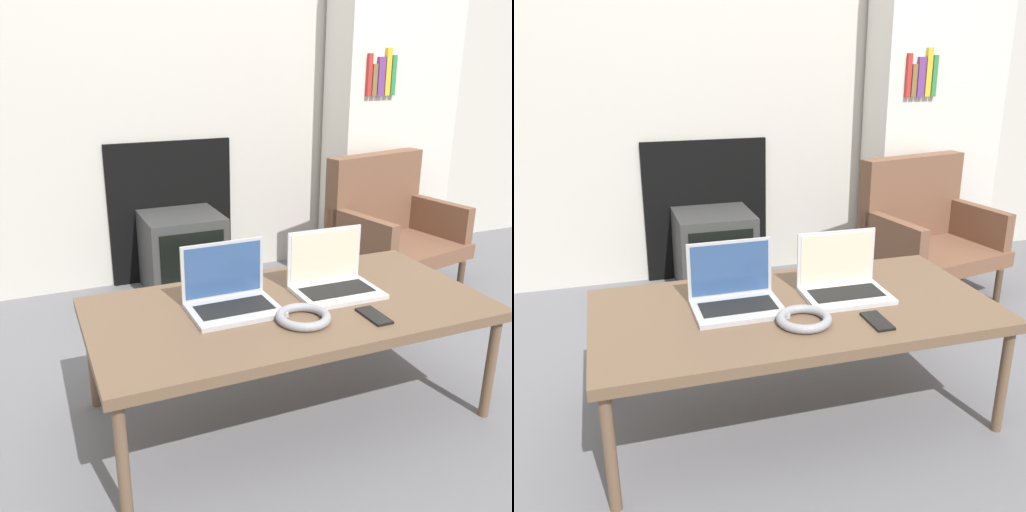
% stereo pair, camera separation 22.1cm
% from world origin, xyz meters
% --- Properties ---
extents(ground_plane, '(14.00, 14.00, 0.00)m').
position_xyz_m(ground_plane, '(0.00, 0.00, 0.00)').
color(ground_plane, slate).
extents(wall_back, '(7.00, 0.08, 2.60)m').
position_xyz_m(wall_back, '(-0.00, 1.67, 1.29)').
color(wall_back, beige).
rests_on(wall_back, ground_plane).
extents(table, '(1.38, 0.69, 0.43)m').
position_xyz_m(table, '(0.00, 0.15, 0.40)').
color(table, brown).
rests_on(table, ground_plane).
extents(laptop_left, '(0.30, 0.22, 0.22)m').
position_xyz_m(laptop_left, '(-0.20, 0.21, 0.48)').
color(laptop_left, '#B2B2B7').
rests_on(laptop_left, table).
extents(laptop_right, '(0.30, 0.22, 0.22)m').
position_xyz_m(laptop_right, '(0.20, 0.21, 0.48)').
color(laptop_right, silver).
rests_on(laptop_right, table).
extents(headphones, '(0.18, 0.18, 0.03)m').
position_xyz_m(headphones, '(-0.02, 0.02, 0.44)').
color(headphones, gray).
rests_on(headphones, table).
extents(phone, '(0.06, 0.14, 0.01)m').
position_xyz_m(phone, '(0.21, -0.04, 0.43)').
color(phone, black).
rests_on(phone, table).
extents(tv, '(0.42, 0.40, 0.43)m').
position_xyz_m(tv, '(-0.03, 1.42, 0.22)').
color(tv, '#383838').
rests_on(tv, ground_plane).
extents(armchair, '(0.74, 0.64, 0.73)m').
position_xyz_m(armchair, '(1.07, 1.09, 0.36)').
color(armchair, brown).
rests_on(armchair, ground_plane).
extents(bookshelf, '(0.75, 0.32, 1.87)m').
position_xyz_m(bookshelf, '(1.30, 1.47, 0.94)').
color(bookshelf, silver).
rests_on(bookshelf, ground_plane).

